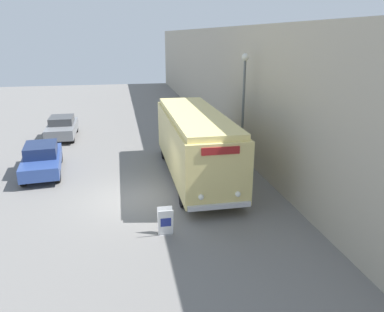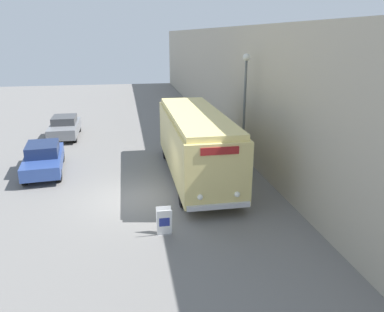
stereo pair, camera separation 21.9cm
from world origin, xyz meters
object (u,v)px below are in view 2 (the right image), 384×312
object	(u,v)px
vintage_bus	(196,142)
parked_car_near	(44,158)
sign_board	(164,222)
streetlamp	(245,95)
parked_car_mid	(65,127)

from	to	relation	value
vintage_bus	parked_car_near	size ratio (longest dim) A/B	2.04
vintage_bus	sign_board	world-z (taller)	vintage_bus
sign_board	parked_car_near	xyz separation A→B (m)	(-5.36, 7.32, 0.28)
streetlamp	parked_car_mid	world-z (taller)	streetlamp
sign_board	parked_car_near	world-z (taller)	parked_car_near
sign_board	streetlamp	distance (m)	8.68
sign_board	parked_car_near	distance (m)	9.08
streetlamp	sign_board	bearing A→B (deg)	-127.28
vintage_bus	parked_car_mid	bearing A→B (deg)	129.40
streetlamp	parked_car_near	distance (m)	10.71
vintage_bus	parked_car_mid	world-z (taller)	vintage_bus
streetlamp	parked_car_near	world-z (taller)	streetlamp
sign_board	streetlamp	world-z (taller)	streetlamp
sign_board	parked_car_mid	world-z (taller)	parked_car_mid
sign_board	parked_car_near	bearing A→B (deg)	126.19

